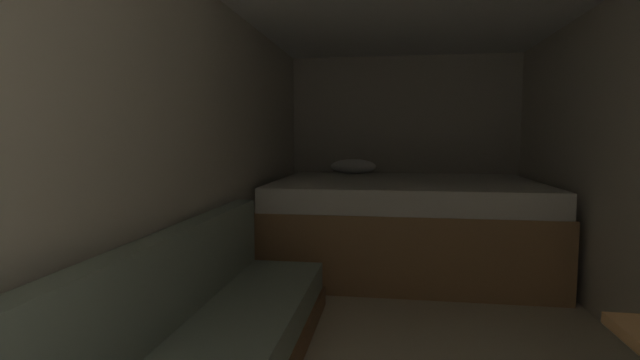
# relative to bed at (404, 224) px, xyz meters

# --- Properties ---
(ground_plane) EXTENTS (7.39, 7.39, 0.00)m
(ground_plane) POSITION_rel_bed_xyz_m (0.00, -1.78, -0.39)
(ground_plane) COLOR beige
(wall_back) EXTENTS (2.49, 0.05, 2.02)m
(wall_back) POSITION_rel_bed_xyz_m (0.00, 0.94, 0.62)
(wall_back) COLOR beige
(wall_back) RESTS_ON ground
(wall_left) EXTENTS (0.05, 5.39, 2.02)m
(wall_left) POSITION_rel_bed_xyz_m (-1.22, -1.78, 0.62)
(wall_left) COLOR beige
(wall_left) RESTS_ON ground
(bed) EXTENTS (2.27, 1.75, 0.93)m
(bed) POSITION_rel_bed_xyz_m (0.00, 0.00, 0.00)
(bed) COLOR #9E7247
(bed) RESTS_ON ground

